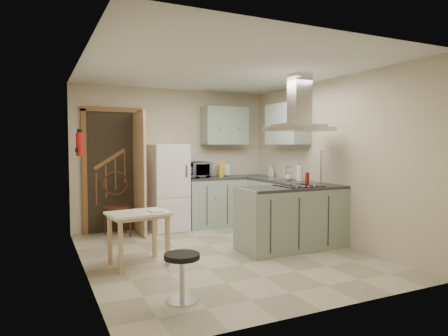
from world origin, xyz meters
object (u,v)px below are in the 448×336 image
fridge (169,187)px  peninsula (293,218)px  bentwood_chair (117,207)px  stool (182,277)px  extractor_hood (299,129)px  drop_leaf_table (139,239)px  microwave (195,170)px

fridge → peninsula: fridge is taller
fridge → bentwood_chair: (-0.90, -0.08, -0.27)m
stool → bentwood_chair: bearing=90.8°
extractor_hood → stool: bearing=-152.2°
fridge → stool: bearing=-105.3°
extractor_hood → drop_leaf_table: extractor_hood is taller
bentwood_chair → extractor_hood: bearing=-41.4°
bentwood_chair → stool: 3.06m
microwave → peninsula: bearing=-83.2°
fridge → peninsula: 2.35m
extractor_hood → bentwood_chair: extractor_hood is taller
extractor_hood → drop_leaf_table: bearing=176.3°
peninsula → bentwood_chair: (-2.12, 1.90, 0.03)m
microwave → extractor_hood: bearing=-80.7°
drop_leaf_table → stool: (0.11, -1.30, -0.10)m
fridge → bentwood_chair: size_ratio=1.57×
bentwood_chair → drop_leaf_table: bearing=-93.2°
extractor_hood → microwave: (-0.82, 2.00, -0.68)m
peninsula → drop_leaf_table: 2.20m
drop_leaf_table → extractor_hood: bearing=-11.1°
drop_leaf_table → microwave: microwave is taller
bentwood_chair → microwave: size_ratio=1.86×
fridge → bentwood_chair: bearing=-174.7°
bentwood_chair → peninsula: bearing=-42.7°
drop_leaf_table → bentwood_chair: (0.07, 1.75, 0.15)m
extractor_hood → microwave: 2.27m
microwave → drop_leaf_table: bearing=-141.4°
fridge → peninsula: bearing=-58.3°
stool → fridge: bearing=74.7°
bentwood_chair → stool: size_ratio=2.07×
extractor_hood → drop_leaf_table: size_ratio=1.27×
stool → microwave: (1.37, 3.15, 0.81)m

